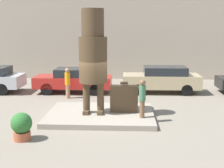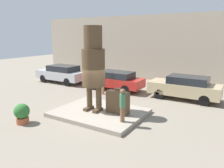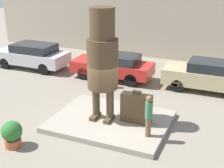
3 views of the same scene
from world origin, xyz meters
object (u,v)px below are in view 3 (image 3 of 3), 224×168
object	(u,v)px
tourist	(149,114)
parked_car_tan	(210,75)
giant_suitcase	(136,108)
planter_pot	(12,133)
statue_figure	(103,57)
parked_car_red	(113,65)
parked_car_silver	(32,55)
worker_hivis	(100,71)

from	to	relation	value
tourist	parked_car_tan	distance (m)	6.18
giant_suitcase	planter_pot	size ratio (longest dim) A/B	1.37
statue_figure	parked_car_red	distance (m)	5.77
parked_car_red	parked_car_tan	xyz separation A→B (m)	(5.27, 0.24, 0.04)
giant_suitcase	tourist	size ratio (longest dim) A/B	0.85
statue_figure	giant_suitcase	xyz separation A→B (m)	(1.33, 0.25, -2.02)
parked_car_tan	planter_pot	xyz separation A→B (m)	(-5.78, -8.25, -0.32)
tourist	parked_car_tan	size ratio (longest dim) A/B	0.35
giant_suitcase	parked_car_tan	world-z (taller)	parked_car_tan
parked_car_tan	planter_pot	bearing A→B (deg)	54.99
tourist	parked_car_silver	size ratio (longest dim) A/B	0.35
parked_car_red	worker_hivis	world-z (taller)	worker_hivis
parked_car_silver	parked_car_tan	distance (m)	10.73
parked_car_silver	worker_hivis	world-z (taller)	worker_hivis
giant_suitcase	parked_car_red	size ratio (longest dim) A/B	0.30
parked_car_silver	worker_hivis	bearing A→B (deg)	165.46
parked_car_silver	parked_car_red	world-z (taller)	parked_car_silver
tourist	statue_figure	bearing A→B (deg)	163.04
tourist	parked_car_silver	xyz separation A→B (m)	(-9.27, 5.65, -0.25)
statue_figure	planter_pot	distance (m)	4.32
statue_figure	parked_car_tan	world-z (taller)	statue_figure
tourist	parked_car_red	xyz separation A→B (m)	(-3.83, 5.76, -0.29)
statue_figure	tourist	size ratio (longest dim) A/B	2.79
parked_car_silver	giant_suitcase	bearing A→B (deg)	150.80
parked_car_tan	parked_car_red	bearing A→B (deg)	2.62
statue_figure	parked_car_tan	distance (m)	6.73
parked_car_tan	worker_hivis	distance (m)	5.66
giant_suitcase	worker_hivis	size ratio (longest dim) A/B	0.80
statue_figure	planter_pot	size ratio (longest dim) A/B	4.50
worker_hivis	parked_car_tan	bearing A→B (deg)	17.93
statue_figure	parked_car_silver	size ratio (longest dim) A/B	0.96
tourist	parked_car_tan	xyz separation A→B (m)	(1.45, 6.00, -0.25)
giant_suitcase	parked_car_tan	xyz separation A→B (m)	(2.21, 5.11, 0.03)
giant_suitcase	tourist	world-z (taller)	tourist
parked_car_red	worker_hivis	xyz separation A→B (m)	(-0.11, -1.50, 0.13)
parked_car_red	statue_figure	bearing A→B (deg)	108.66
parked_car_silver	statue_figure	bearing A→B (deg)	145.10
planter_pot	parked_car_silver	bearing A→B (deg)	122.05
tourist	worker_hivis	xyz separation A→B (m)	(-3.94, 4.26, -0.16)
parked_car_silver	worker_hivis	size ratio (longest dim) A/B	2.73
parked_car_red	planter_pot	bearing A→B (deg)	86.40
parked_car_tan	parked_car_silver	bearing A→B (deg)	1.91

